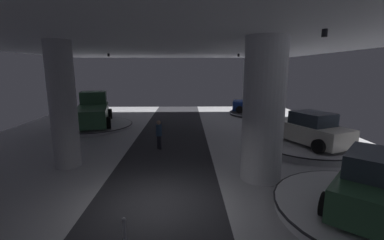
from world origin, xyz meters
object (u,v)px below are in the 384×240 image
Objects in this scene: column_right at (263,111)px; display_car_deep_right at (256,104)px; display_platform_far_left at (93,126)px; display_platform_mid_right at (308,146)px; display_platform_near_right at (373,212)px; display_car_near_right at (378,184)px; display_car_mid_right at (310,129)px; visitor_walking_near at (159,133)px; display_platform_deep_right at (255,113)px; column_left at (63,106)px; pickup_truck_far_left at (93,111)px.

display_car_deep_right is at bearing 75.98° from column_right.
display_car_deep_right reaches higher than display_platform_far_left.
display_platform_near_right is at bearing -99.18° from display_platform_mid_right.
display_car_near_right is 0.95× the size of display_car_mid_right.
display_platform_far_left is 7.73m from visitor_walking_near.
display_car_deep_right is at bearing 90.02° from display_car_mid_right.
display_platform_mid_right is 10.90m from display_platform_deep_right.
display_car_deep_right is at bearing 86.45° from display_car_near_right.
column_left is at bearing -169.99° from display_car_mid_right.
column_left is 1.00× the size of column_right.
display_car_mid_right is (11.92, 2.10, -1.61)m from column_left.
display_platform_far_left is (-13.53, 5.70, -0.07)m from display_platform_mid_right.
display_car_near_right is (-0.02, -0.02, 0.90)m from display_platform_near_right.
display_platform_deep_right is at bearing 90.11° from display_platform_mid_right.
display_car_mid_right is at bearing 44.84° from column_right.
display_platform_mid_right is (11.91, 2.13, -2.54)m from column_left.
display_car_mid_right is 1.01× the size of display_car_deep_right.
display_platform_deep_right is (1.05, 17.43, -0.95)m from display_car_near_right.
display_car_deep_right is at bearing 20.99° from display_platform_far_left.
display_platform_near_right is 1.07× the size of display_platform_mid_right.
display_platform_far_left is 1.00× the size of pickup_truck_far_left.
visitor_walking_near is at bearing 138.52° from column_right.
display_car_mid_right is (0.01, -0.03, 0.93)m from display_platform_mid_right.
display_platform_deep_right is (13.59, 4.89, -1.05)m from pickup_truck_far_left.
display_platform_near_right is 1.16× the size of display_platform_deep_right.
display_platform_far_left is at bearing 135.54° from display_car_near_right.
column_right is at bearing -104.02° from display_car_deep_right.
pickup_truck_far_left is at bearing 135.00° from display_car_near_right.
column_left reaches higher than display_platform_mid_right.
display_car_mid_right is (3.63, 3.61, -1.61)m from column_right.
column_right is at bearing 131.86° from display_platform_near_right.
display_platform_deep_right is (-0.02, 10.90, -0.07)m from display_platform_mid_right.
display_platform_mid_right reaches higher than display_platform_deep_right.
pickup_truck_far_left is 14.47m from display_car_deep_right.
column_left reaches higher than display_platform_near_right.
column_left is 11.98m from display_platform_near_right.
display_car_mid_right is 0.93× the size of display_platform_deep_right.
display_car_near_right reaches higher than display_platform_far_left.
display_car_near_right is 0.77× the size of pickup_truck_far_left.
column_left reaches higher than display_platform_far_left.
display_car_mid_right is at bearing 80.67° from display_platform_near_right.
display_platform_deep_right is at bearing 21.06° from display_platform_far_left.
display_car_mid_right is 14.74m from display_platform_far_left.
visitor_walking_near is (-7.01, 6.79, 0.73)m from display_platform_near_right.
column_left is 12.36m from display_platform_mid_right.
display_platform_mid_right is 0.93m from display_car_mid_right.
display_platform_deep_right is at bearing 165.42° from display_car_deep_right.
display_car_near_right is 17.73m from pickup_truck_far_left.
visitor_walking_near reaches higher than display_platform_far_left.
display_platform_mid_right is at bearing -23.82° from pickup_truck_far_left.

